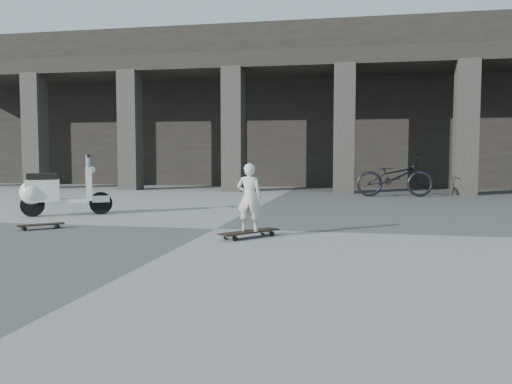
% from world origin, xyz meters
% --- Properties ---
extents(ground, '(90.00, 90.00, 0.00)m').
position_xyz_m(ground, '(0.00, 0.00, 0.00)').
color(ground, '#4C4C4A').
rests_on(ground, ground).
extents(colonnade, '(28.00, 8.82, 6.00)m').
position_xyz_m(colonnade, '(-0.00, 13.77, 3.03)').
color(colonnade, black).
rests_on(colonnade, ground).
extents(longboard, '(0.81, 0.95, 0.10)m').
position_xyz_m(longboard, '(0.76, -0.80, 0.08)').
color(longboard, black).
rests_on(longboard, ground).
extents(skateboard_spare, '(0.66, 0.64, 0.09)m').
position_xyz_m(skateboard_spare, '(-2.83, -0.61, 0.07)').
color(skateboard_spare, black).
rests_on(skateboard_spare, ground).
extents(child, '(0.37, 0.24, 1.01)m').
position_xyz_m(child, '(0.76, -0.80, 0.61)').
color(child, beige).
rests_on(child, longboard).
extents(scooter, '(1.59, 1.05, 1.23)m').
position_xyz_m(scooter, '(-3.71, 1.11, 0.49)').
color(scooter, black).
rests_on(scooter, ground).
extents(bicycle, '(2.24, 1.03, 1.13)m').
position_xyz_m(bicycle, '(3.26, 7.30, 0.57)').
color(bicycle, black).
rests_on(bicycle, ground).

